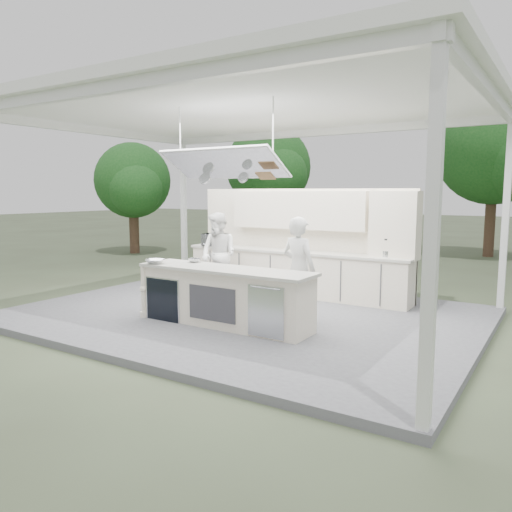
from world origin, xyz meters
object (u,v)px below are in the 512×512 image
Objects in this scene: demo_island at (224,296)px; sous_chef at (219,255)px; head_chef at (299,269)px; back_counter at (294,272)px.

sous_chef reaches higher than demo_island.
head_chef reaches higher than demo_island.
head_chef is 1.01× the size of sous_chef.
back_counter is 2.27m from head_chef.
back_counter is 1.66m from sous_chef.
back_counter is at bearing 93.63° from demo_island.
back_counter is at bearing -48.65° from head_chef.
head_chef is 2.57m from sous_chef.
sous_chef is (-1.45, 1.83, 0.40)m from demo_island.
demo_island is at bearing -44.76° from sous_chef.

